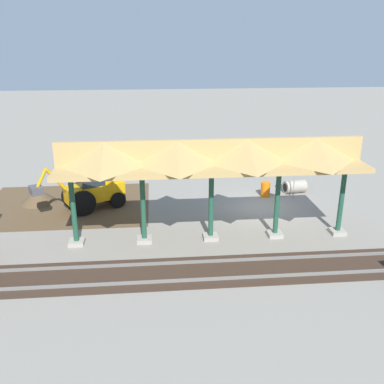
{
  "coord_description": "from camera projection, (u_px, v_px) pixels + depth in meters",
  "views": [
    {
      "loc": [
        6.01,
        22.25,
        9.16
      ],
      "look_at": [
        4.1,
        1.47,
        1.6
      ],
      "focal_mm": 40.0,
      "sensor_mm": 36.0,
      "label": 1
    }
  ],
  "objects": [
    {
      "name": "ground_plane",
      "position": [
        261.0,
        207.0,
        24.47
      ],
      "size": [
        120.0,
        120.0,
        0.0
      ],
      "primitive_type": "plane",
      "color": "gray"
    },
    {
      "name": "dirt_work_zone",
      "position": [
        67.0,
        205.0,
        24.81
      ],
      "size": [
        9.42,
        7.0,
        0.01
      ],
      "primitive_type": "cube",
      "color": "brown",
      "rests_on": "ground"
    },
    {
      "name": "platform_canopy",
      "position": [
        212.0,
        155.0,
        19.24
      ],
      "size": [
        13.89,
        3.2,
        4.9
      ],
      "color": "#9E998E",
      "rests_on": "ground"
    },
    {
      "name": "rail_tracks",
      "position": [
        300.0,
        267.0,
        18.07
      ],
      "size": [
        60.0,
        2.58,
        0.15
      ],
      "color": "slate",
      "rests_on": "ground"
    },
    {
      "name": "stop_sign",
      "position": [
        295.0,
        170.0,
        25.33
      ],
      "size": [
        0.72,
        0.31,
        2.45
      ],
      "color": "gray",
      "rests_on": "ground"
    },
    {
      "name": "backhoe",
      "position": [
        92.0,
        187.0,
        23.93
      ],
      "size": [
        4.95,
        3.39,
        2.82
      ],
      "color": "orange",
      "rests_on": "ground"
    },
    {
      "name": "dirt_mound",
      "position": [
        39.0,
        202.0,
        25.2
      ],
      "size": [
        4.2,
        4.2,
        1.74
      ],
      "primitive_type": "cone",
      "color": "brown",
      "rests_on": "ground"
    },
    {
      "name": "concrete_pipe",
      "position": [
        295.0,
        187.0,
        26.65
      ],
      "size": [
        1.45,
        1.02,
        0.8
      ],
      "color": "#9E9384",
      "rests_on": "ground"
    },
    {
      "name": "traffic_barrel",
      "position": [
        265.0,
        189.0,
        26.05
      ],
      "size": [
        0.56,
        0.56,
        0.9
      ],
      "primitive_type": "cylinder",
      "color": "orange",
      "rests_on": "ground"
    }
  ]
}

